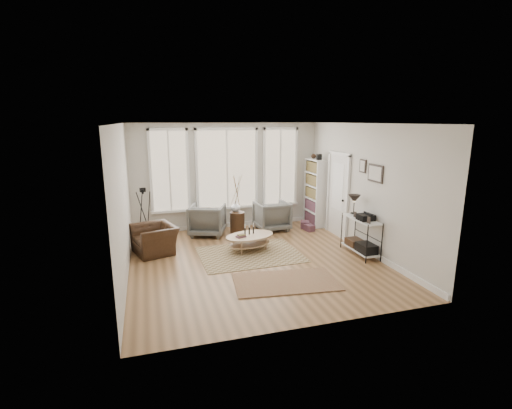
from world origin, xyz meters
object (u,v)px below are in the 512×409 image
object	(u,v)px
bookcase	(315,192)
coffee_table	(250,238)
side_table	(237,205)
accent_chair	(155,239)
low_shelf	(361,232)
armchair_left	(207,220)
armchair_right	(272,216)

from	to	relation	value
bookcase	coffee_table	size ratio (longest dim) A/B	1.54
coffee_table	side_table	distance (m)	1.47
coffee_table	side_table	world-z (taller)	side_table
side_table	accent_chair	xyz separation A→B (m)	(-2.15, -0.90, -0.47)
low_shelf	accent_chair	xyz separation A→B (m)	(-4.43, 1.44, -0.19)
armchair_left	low_shelf	bearing A→B (deg)	162.32
low_shelf	armchair_right	bearing A→B (deg)	118.11
coffee_table	accent_chair	world-z (taller)	accent_chair
armchair_right	side_table	size ratio (longest dim) A/B	0.54
low_shelf	armchair_right	distance (m)	2.72
low_shelf	bookcase	bearing A→B (deg)	88.72
armchair_left	accent_chair	xyz separation A→B (m)	(-1.37, -1.00, -0.09)
armchair_left	armchair_right	world-z (taller)	armchair_left
armchair_left	armchair_right	xyz separation A→B (m)	(1.77, -0.04, -0.01)
side_table	coffee_table	bearing A→B (deg)	-92.00
armchair_right	accent_chair	bearing A→B (deg)	14.10
bookcase	armchair_right	size ratio (longest dim) A/B	2.35
coffee_table	armchair_left	size ratio (longest dim) A/B	1.48
armchair_right	accent_chair	world-z (taller)	armchair_right
low_shelf	armchair_left	distance (m)	3.91
armchair_left	side_table	size ratio (longest dim) A/B	0.55
armchair_right	side_table	xyz separation A→B (m)	(-0.99, -0.07, 0.39)
bookcase	side_table	bearing A→B (deg)	-175.37
armchair_left	side_table	world-z (taller)	side_table
low_shelf	armchair_left	world-z (taller)	low_shelf
armchair_right	side_table	world-z (taller)	side_table
coffee_table	armchair_left	xyz separation A→B (m)	(-0.73, 1.49, 0.12)
armchair_right	side_table	bearing A→B (deg)	0.88
bookcase	accent_chair	world-z (taller)	bookcase
bookcase	armchair_right	distance (m)	1.45
coffee_table	accent_chair	size ratio (longest dim) A/B	1.36
low_shelf	side_table	xyz separation A→B (m)	(-2.27, 2.33, 0.27)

